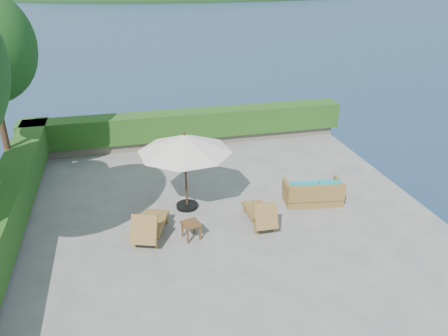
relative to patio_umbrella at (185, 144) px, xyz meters
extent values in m
plane|color=gray|center=(0.85, -0.68, -2.01)|extent=(12.00, 12.00, 0.00)
cube|color=#595047|center=(0.85, -0.68, -3.56)|extent=(12.00, 12.00, 3.00)
plane|color=#182E4B|center=(0.85, -0.68, -5.01)|extent=(600.00, 600.00, 0.00)
cube|color=#746C5C|center=(0.85, 4.92, -1.83)|extent=(12.00, 0.60, 0.36)
cube|color=#746C5C|center=(-4.75, -0.68, -1.83)|extent=(0.60, 12.00, 0.36)
cube|color=#234A15|center=(0.85, 4.92, -1.16)|extent=(12.40, 0.90, 1.00)
cube|color=#234A15|center=(-4.75, -0.68, -1.16)|extent=(0.90, 12.40, 1.00)
cylinder|color=#4A2F1C|center=(-5.15, 2.52, 0.33)|extent=(0.20, 0.20, 4.68)
cylinder|color=black|center=(0.00, 0.00, -1.96)|extent=(0.78, 0.78, 0.10)
cylinder|color=#3B2315|center=(0.00, 0.00, -0.86)|extent=(0.07, 0.07, 2.29)
cone|color=beige|center=(0.00, 0.00, 0.02)|extent=(3.25, 3.25, 0.50)
sphere|color=#3B2315|center=(0.00, 0.00, 0.33)|extent=(0.10, 0.10, 0.08)
cube|color=olive|center=(-1.60, -1.69, -1.88)|extent=(0.08, 0.08, 0.26)
cube|color=olive|center=(-1.07, -1.87, -1.88)|extent=(0.08, 0.08, 0.26)
cube|color=olive|center=(-1.21, -0.56, -1.88)|extent=(0.08, 0.08, 0.26)
cube|color=olive|center=(-0.68, -0.74, -1.88)|extent=(0.08, 0.08, 0.26)
cube|color=olive|center=(-1.11, -1.12, -1.71)|extent=(1.04, 1.44, 0.09)
cube|color=olive|center=(-1.35, -1.82, -1.43)|extent=(0.76, 0.61, 0.70)
cube|color=olive|center=(-1.49, -1.20, -1.56)|extent=(0.33, 0.82, 0.05)
cube|color=olive|center=(-0.85, -1.42, -1.56)|extent=(0.33, 0.82, 0.05)
cube|color=olive|center=(1.54, -1.82, -1.89)|extent=(0.06, 0.06, 0.24)
cube|color=olive|center=(2.06, -1.82, -1.89)|extent=(0.06, 0.06, 0.24)
cube|color=olive|center=(1.55, -0.72, -1.89)|extent=(0.06, 0.06, 0.24)
cube|color=olive|center=(2.06, -0.72, -1.89)|extent=(0.06, 0.06, 0.24)
cube|color=olive|center=(1.80, -1.18, -1.73)|extent=(0.61, 1.20, 0.08)
cube|color=olive|center=(1.80, -1.87, -1.48)|extent=(0.61, 0.39, 0.64)
cube|color=olive|center=(1.49, -1.36, -1.60)|extent=(0.06, 0.78, 0.05)
cube|color=olive|center=(2.12, -1.36, -1.60)|extent=(0.06, 0.78, 0.05)
cube|color=brown|center=(-0.27, -1.82, -1.80)|extent=(0.05, 0.05, 0.42)
cube|color=brown|center=(0.06, -1.74, -1.80)|extent=(0.05, 0.05, 0.42)
cube|color=brown|center=(-0.36, -1.49, -1.80)|extent=(0.05, 0.05, 0.42)
cube|color=brown|center=(-0.02, -1.40, -1.80)|extent=(0.05, 0.05, 0.42)
cube|color=brown|center=(-0.15, -1.61, -1.56)|extent=(0.54, 0.54, 0.05)
cube|color=olive|center=(3.71, -0.57, -1.83)|extent=(1.76, 1.05, 0.37)
cube|color=olive|center=(3.66, -0.95, -1.50)|extent=(1.66, 0.36, 0.51)
cube|color=olive|center=(2.93, -0.46, -1.55)|extent=(0.22, 0.84, 0.42)
cube|color=olive|center=(4.50, -0.68, -1.55)|extent=(0.22, 0.84, 0.42)
cube|color=teal|center=(3.34, -0.47, -1.56)|extent=(0.81, 0.76, 0.17)
cube|color=teal|center=(4.10, -0.57, -1.56)|extent=(0.81, 0.76, 0.17)
cube|color=teal|center=(3.29, -0.80, -1.34)|extent=(0.66, 0.22, 0.33)
cube|color=teal|center=(4.06, -0.91, -1.34)|extent=(0.66, 0.22, 0.33)
camera|label=1|loc=(-1.54, -11.12, 4.51)|focal=35.00mm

